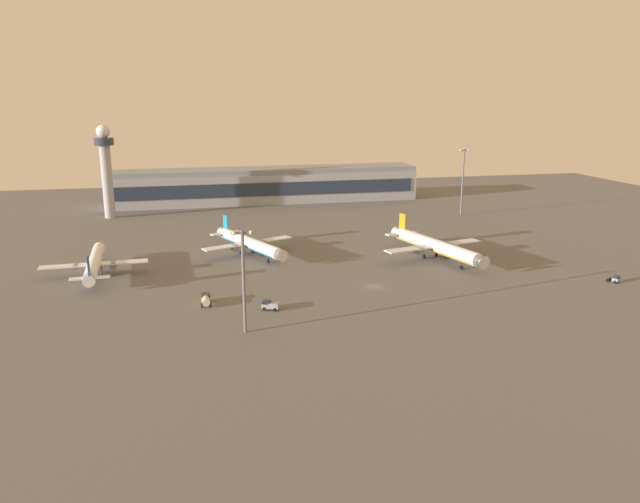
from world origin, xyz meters
The scene contains 11 objects.
ground_plane centered at (0.00, 0.00, 0.00)m, with size 416.00×416.00×0.00m, color #605E5B.
terminal_building centered at (-9.91, 141.95, 8.09)m, with size 147.53×22.40×16.40m.
control_tower centered at (-80.03, 116.81, 22.42)m, with size 8.00×8.00×38.84m.
airplane_far_stand centered at (27.41, 22.90, 4.37)m, with size 34.89×44.49×11.55m.
airplane_mid_apron centered at (-75.25, 27.55, 3.71)m, with size 29.81×38.31×9.83m.
airplane_terminal_side centered at (-29.23, 41.42, 3.95)m, with size 30.60×38.77×10.44m.
pushback_tug centered at (66.46, -11.54, 1.07)m, with size 3.09×3.56×2.05m.
cargo_loader centered at (-30.23, -12.03, 1.18)m, with size 4.58×3.55×2.25m.
fuel_truck centered at (-45.24, -4.60, 1.37)m, with size 2.48×6.33×2.35m.
apron_light_central centered at (68.28, 89.33, 16.10)m, with size 4.80×0.90×28.45m.
apron_light_east centered at (-37.65, -25.02, 13.27)m, with size 4.80×0.90×22.94m.
Camera 1 is at (-49.34, -149.83, 50.37)m, focal length 33.99 mm.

